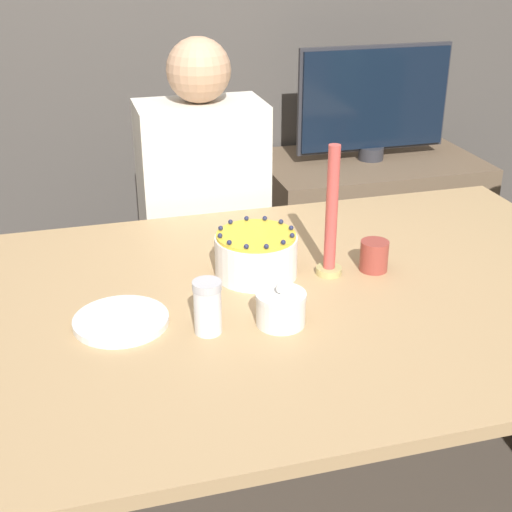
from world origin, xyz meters
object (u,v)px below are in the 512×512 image
object	(u,v)px
tv_monitor	(374,101)
sugar_bowl	(281,308)
candle	(331,222)
cake	(256,255)
sugar_shaker	(208,307)
person_man_blue_shirt	(205,251)

from	to	relation	value
tv_monitor	sugar_bowl	bearing A→B (deg)	-121.76
sugar_bowl	candle	xyz separation A→B (m)	(0.19, 0.20, 0.10)
cake	candle	world-z (taller)	candle
sugar_shaker	person_man_blue_shirt	world-z (taller)	person_man_blue_shirt
cake	tv_monitor	distance (m)	1.23
candle	sugar_bowl	bearing A→B (deg)	-133.26
person_man_blue_shirt	tv_monitor	bearing A→B (deg)	-155.60
cake	sugar_bowl	size ratio (longest dim) A/B	1.84
cake	sugar_shaker	xyz separation A→B (m)	(-0.17, -0.24, 0.01)
cake	candle	xyz separation A→B (m)	(0.18, -0.04, 0.08)
candle	tv_monitor	distance (m)	1.16
person_man_blue_shirt	tv_monitor	xyz separation A→B (m)	(0.74, 0.34, 0.39)
sugar_bowl	tv_monitor	size ratio (longest dim) A/B	0.18
cake	sugar_bowl	bearing A→B (deg)	-92.91
cake	tv_monitor	bearing A→B (deg)	52.71
candle	tv_monitor	size ratio (longest dim) A/B	0.54
candle	tv_monitor	world-z (taller)	tv_monitor
sugar_bowl	sugar_shaker	distance (m)	0.16
sugar_bowl	tv_monitor	distance (m)	1.44
candle	tv_monitor	bearing A→B (deg)	60.95
sugar_bowl	sugar_shaker	bearing A→B (deg)	176.88
sugar_bowl	tv_monitor	world-z (taller)	tv_monitor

